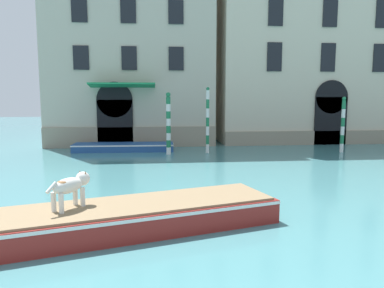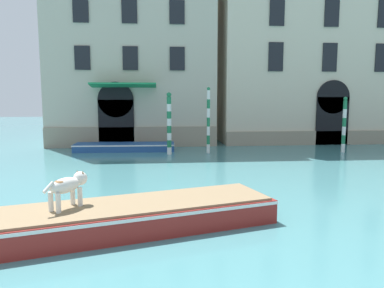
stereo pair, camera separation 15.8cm
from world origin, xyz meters
The scene contains 8 objects.
palazzo_left centered at (1.13, 26.00, 7.49)m, with size 11.46×7.40×15.04m.
palazzo_right centered at (14.63, 26.01, 7.64)m, with size 14.20×6.13×15.31m.
boat_foreground centered at (1.67, 7.23, 0.37)m, with size 8.77×4.31×0.70m.
dog_on_deck centered at (0.61, 7.13, 1.27)m, with size 0.87×1.11×0.87m.
boat_moored_near_palazzo centered at (0.78, 21.39, 0.25)m, with size 6.24×1.77×0.47m.
mooring_pole_0 centered at (3.52, 19.70, 1.84)m, with size 0.27×0.27×3.63m.
mooring_pole_2 centered at (14.09, 19.49, 1.71)m, with size 0.23×0.23×3.38m.
mooring_pole_3 centered at (5.87, 19.99, 1.99)m, with size 0.20×0.20×3.94m.
Camera 1 is at (2.66, -2.10, 3.47)m, focal length 35.00 mm.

